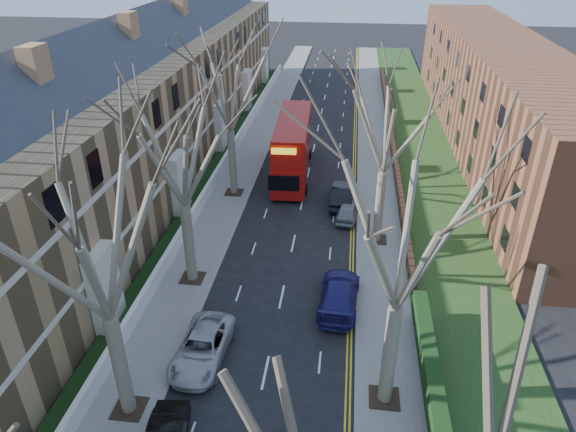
% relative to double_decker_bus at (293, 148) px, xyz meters
% --- Properties ---
extents(pavement_left, '(3.00, 102.00, 0.12)m').
position_rel_double_decker_bus_xyz_m(pavement_left, '(-4.61, 6.48, -2.38)').
color(pavement_left, slate).
rests_on(pavement_left, ground).
extents(pavement_right, '(3.00, 102.00, 0.12)m').
position_rel_double_decker_bus_xyz_m(pavement_right, '(7.39, 6.48, -2.38)').
color(pavement_right, slate).
rests_on(pavement_right, ground).
extents(terrace_left, '(9.70, 78.00, 13.60)m').
position_rel_double_decker_bus_xyz_m(terrace_left, '(-12.26, -1.52, 3.09)').
color(terrace_left, olive).
rests_on(terrace_left, ground).
extents(flats_right, '(13.97, 54.00, 10.00)m').
position_rel_double_decker_bus_xyz_m(flats_right, '(18.85, 10.48, 2.55)').
color(flats_right, brown).
rests_on(flats_right, ground).
extents(front_wall_left, '(0.30, 78.00, 1.00)m').
position_rel_double_decker_bus_xyz_m(front_wall_left, '(-6.26, -1.52, -1.82)').
color(front_wall_left, white).
rests_on(front_wall_left, ground).
extents(grass_verge_right, '(6.00, 102.00, 0.06)m').
position_rel_double_decker_bus_xyz_m(grass_verge_right, '(11.89, 6.48, -2.29)').
color(grass_verge_right, '#1D3A15').
rests_on(grass_verge_right, ground).
extents(tree_left_mid, '(10.50, 10.50, 14.71)m').
position_rel_double_decker_bus_xyz_m(tree_left_mid, '(-4.31, -26.52, 7.12)').
color(tree_left_mid, '#726951').
rests_on(tree_left_mid, ground).
extents(tree_left_far, '(10.15, 10.15, 14.22)m').
position_rel_double_decker_bus_xyz_m(tree_left_far, '(-4.31, -16.52, 6.80)').
color(tree_left_far, '#726951').
rests_on(tree_left_far, ground).
extents(tree_left_dist, '(10.50, 10.50, 14.71)m').
position_rel_double_decker_bus_xyz_m(tree_left_dist, '(-4.31, -4.52, 7.12)').
color(tree_left_dist, '#726951').
rests_on(tree_left_dist, ground).
extents(tree_right_mid, '(10.50, 10.50, 14.71)m').
position_rel_double_decker_bus_xyz_m(tree_right_mid, '(7.09, -24.52, 7.12)').
color(tree_right_mid, '#726951').
rests_on(tree_right_mid, ground).
extents(tree_right_far, '(10.15, 10.15, 14.22)m').
position_rel_double_decker_bus_xyz_m(tree_right_far, '(7.09, -10.52, 6.81)').
color(tree_right_far, '#726951').
rests_on(tree_right_far, ground).
extents(double_decker_bus, '(3.37, 11.99, 4.94)m').
position_rel_double_decker_bus_xyz_m(double_decker_bus, '(0.00, 0.00, 0.00)').
color(double_decker_bus, '#A00F0B').
rests_on(double_decker_bus, ground).
extents(car_left_far, '(2.61, 5.22, 1.42)m').
position_rel_double_decker_bus_xyz_m(car_left_far, '(-1.88, -22.95, -1.73)').
color(car_left_far, '#A9A9AE').
rests_on(car_left_far, ground).
extents(car_right_near, '(2.45, 5.47, 1.56)m').
position_rel_double_decker_bus_xyz_m(car_right_near, '(4.76, -17.86, -1.66)').
color(car_right_near, navy).
rests_on(car_right_near, ground).
extents(car_right_mid, '(1.94, 3.91, 1.28)m').
position_rel_double_decker_bus_xyz_m(car_right_mid, '(5.02, -7.55, -1.80)').
color(car_right_mid, gray).
rests_on(car_right_mid, ground).
extents(car_right_far, '(1.91, 4.94, 1.60)m').
position_rel_double_decker_bus_xyz_m(car_right_far, '(4.56, -5.22, -1.64)').
color(car_right_far, black).
rests_on(car_right_far, ground).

